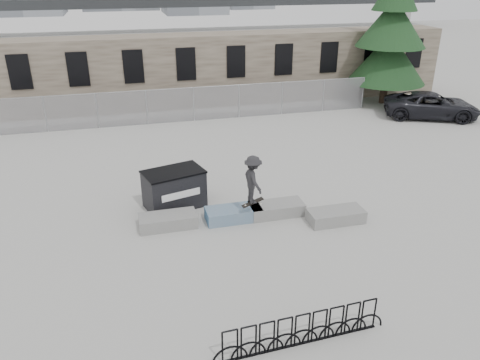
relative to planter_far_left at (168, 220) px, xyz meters
name	(u,v)px	position (x,y,z in m)	size (l,w,h in m)	color
ground	(251,220)	(2.98, -0.28, -0.25)	(120.00, 120.00, 0.00)	#A7A7A3
stone_wall	(184,71)	(2.98, 15.96, 2.01)	(36.00, 2.58, 4.50)	brown
chainlink_fence	(194,104)	(2.98, 12.22, 0.79)	(22.06, 0.06, 2.02)	gray
planter_far_left	(168,220)	(0.00, 0.00, 0.00)	(2.00, 0.90, 0.46)	gray
planter_center_left	(234,213)	(2.36, -0.09, 0.00)	(2.00, 0.90, 0.46)	#2D5C89
planter_center_right	(276,208)	(3.98, -0.11, 0.00)	(2.00, 0.90, 0.46)	gray
planter_offset	(336,215)	(5.88, -1.15, 0.00)	(2.00, 0.90, 0.46)	gray
dumpster	(174,189)	(0.44, 1.51, 0.48)	(2.48, 1.88, 1.45)	black
bike_rack	(302,330)	(2.47, -6.50, 0.19)	(4.49, 0.27, 0.90)	black
spruce_tree	(391,32)	(16.02, 13.10, 4.37)	(5.02, 5.02, 11.50)	#38281E
truss_bridge	(214,1)	(12.98, 54.72, 3.88)	(70.00, 3.00, 9.80)	#2D3033
suv	(432,105)	(16.99, 9.23, 0.52)	(2.55, 5.52, 1.53)	black
skateboarder	(253,180)	(2.94, -0.56, 1.48)	(0.80, 1.18, 1.85)	#252527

